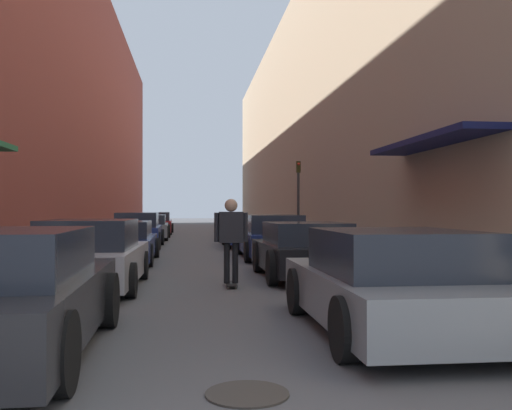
{
  "coord_description": "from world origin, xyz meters",
  "views": [
    {
      "loc": [
        -0.22,
        -1.2,
        1.55
      ],
      "look_at": [
        1.37,
        12.71,
        1.62
      ],
      "focal_mm": 40.0,
      "sensor_mm": 36.0,
      "label": 1
    }
  ],
  "objects_px": {
    "parked_car_right_1": "(305,251)",
    "traffic_light": "(298,193)",
    "parked_car_left_2": "(122,242)",
    "parked_car_left_3": "(138,231)",
    "parked_car_right_3": "(249,231)",
    "parked_car_left_1": "(91,256)",
    "parked_car_left_5": "(156,223)",
    "parked_car_right_0": "(392,283)",
    "skateboarder": "(231,233)",
    "manhole_cover": "(247,394)",
    "parked_car_right_4": "(241,227)",
    "parked_car_right_2": "(272,237)",
    "parked_car_left_4": "(149,227)",
    "parked_car_left_0": "(1,295)"
  },
  "relations": [
    {
      "from": "parked_car_left_2",
      "to": "parked_car_left_3",
      "type": "bearing_deg",
      "value": 91.1
    },
    {
      "from": "parked_car_right_0",
      "to": "traffic_light",
      "type": "distance_m",
      "value": 15.53
    },
    {
      "from": "parked_car_right_0",
      "to": "manhole_cover",
      "type": "bearing_deg",
      "value": -133.6
    },
    {
      "from": "parked_car_right_1",
      "to": "traffic_light",
      "type": "relative_size",
      "value": 1.22
    },
    {
      "from": "skateboarder",
      "to": "parked_car_right_1",
      "type": "bearing_deg",
      "value": 35.71
    },
    {
      "from": "parked_car_left_4",
      "to": "parked_car_right_2",
      "type": "distance_m",
      "value": 11.8
    },
    {
      "from": "parked_car_left_4",
      "to": "parked_car_right_2",
      "type": "xyz_separation_m",
      "value": [
        4.53,
        -10.9,
        0.04
      ]
    },
    {
      "from": "parked_car_left_5",
      "to": "parked_car_right_0",
      "type": "bearing_deg",
      "value": -80.72
    },
    {
      "from": "parked_car_left_5",
      "to": "parked_car_left_0",
      "type": "bearing_deg",
      "value": -89.78
    },
    {
      "from": "traffic_light",
      "to": "parked_car_left_2",
      "type": "bearing_deg",
      "value": -137.55
    },
    {
      "from": "parked_car_right_0",
      "to": "parked_car_right_3",
      "type": "xyz_separation_m",
      "value": [
        -0.16,
        15.86,
        0.0
      ]
    },
    {
      "from": "parked_car_left_0",
      "to": "skateboarder",
      "type": "relative_size",
      "value": 2.56
    },
    {
      "from": "parked_car_left_4",
      "to": "skateboarder",
      "type": "relative_size",
      "value": 2.74
    },
    {
      "from": "parked_car_left_3",
      "to": "manhole_cover",
      "type": "height_order",
      "value": "parked_car_left_3"
    },
    {
      "from": "parked_car_left_0",
      "to": "parked_car_left_4",
      "type": "distance_m",
      "value": 22.19
    },
    {
      "from": "manhole_cover",
      "to": "skateboarder",
      "type": "bearing_deg",
      "value": 87.16
    },
    {
      "from": "parked_car_left_5",
      "to": "parked_car_right_2",
      "type": "distance_m",
      "value": 17.66
    },
    {
      "from": "parked_car_left_1",
      "to": "traffic_light",
      "type": "relative_size",
      "value": 1.28
    },
    {
      "from": "parked_car_left_4",
      "to": "parked_car_right_4",
      "type": "xyz_separation_m",
      "value": [
        4.5,
        -0.26,
        -0.01
      ]
    },
    {
      "from": "parked_car_left_5",
      "to": "parked_car_right_3",
      "type": "relative_size",
      "value": 1.09
    },
    {
      "from": "parked_car_left_2",
      "to": "manhole_cover",
      "type": "bearing_deg",
      "value": -78.53
    },
    {
      "from": "parked_car_left_0",
      "to": "parked_car_left_1",
      "type": "height_order",
      "value": "parked_car_left_0"
    },
    {
      "from": "parked_car_right_3",
      "to": "manhole_cover",
      "type": "xyz_separation_m",
      "value": [
        -1.85,
        -17.96,
        -0.61
      ]
    },
    {
      "from": "skateboarder",
      "to": "parked_car_right_4",
      "type": "bearing_deg",
      "value": 84.37
    },
    {
      "from": "parked_car_left_2",
      "to": "parked_car_left_3",
      "type": "distance_m",
      "value": 6.04
    },
    {
      "from": "parked_car_left_1",
      "to": "traffic_light",
      "type": "distance_m",
      "value": 12.66
    },
    {
      "from": "parked_car_right_4",
      "to": "skateboarder",
      "type": "distance_m",
      "value": 16.99
    },
    {
      "from": "skateboarder",
      "to": "manhole_cover",
      "type": "height_order",
      "value": "skateboarder"
    },
    {
      "from": "parked_car_left_1",
      "to": "traffic_light",
      "type": "xyz_separation_m",
      "value": [
        6.11,
        10.97,
        1.53
      ]
    },
    {
      "from": "parked_car_right_4",
      "to": "skateboarder",
      "type": "bearing_deg",
      "value": -95.63
    },
    {
      "from": "parked_car_left_1",
      "to": "parked_car_right_2",
      "type": "xyz_separation_m",
      "value": [
        4.38,
        6.24,
        0.01
      ]
    },
    {
      "from": "parked_car_right_1",
      "to": "parked_car_left_1",
      "type": "bearing_deg",
      "value": -164.64
    },
    {
      "from": "manhole_cover",
      "to": "traffic_light",
      "type": "relative_size",
      "value": 0.21
    },
    {
      "from": "parked_car_right_3",
      "to": "parked_car_left_1",
      "type": "bearing_deg",
      "value": -110.13
    },
    {
      "from": "parked_car_left_1",
      "to": "parked_car_right_0",
      "type": "height_order",
      "value": "parked_car_left_1"
    },
    {
      "from": "parked_car_right_2",
      "to": "parked_car_left_0",
      "type": "bearing_deg",
      "value": -111.4
    },
    {
      "from": "parked_car_right_1",
      "to": "traffic_light",
      "type": "bearing_deg",
      "value": 80.03
    },
    {
      "from": "parked_car_left_4",
      "to": "parked_car_right_4",
      "type": "distance_m",
      "value": 4.5
    },
    {
      "from": "parked_car_right_1",
      "to": "parked_car_right_4",
      "type": "distance_m",
      "value": 15.67
    },
    {
      "from": "parked_car_right_4",
      "to": "parked_car_right_0",
      "type": "bearing_deg",
      "value": -89.94
    },
    {
      "from": "parked_car_left_3",
      "to": "parked_car_left_5",
      "type": "height_order",
      "value": "parked_car_left_3"
    },
    {
      "from": "manhole_cover",
      "to": "traffic_light",
      "type": "xyz_separation_m",
      "value": [
        3.76,
        17.46,
        2.15
      ]
    },
    {
      "from": "parked_car_left_3",
      "to": "parked_car_right_4",
      "type": "relative_size",
      "value": 1.04
    },
    {
      "from": "parked_car_right_0",
      "to": "parked_car_right_1",
      "type": "height_order",
      "value": "parked_car_right_0"
    },
    {
      "from": "parked_car_left_1",
      "to": "parked_car_right_4",
      "type": "relative_size",
      "value": 0.98
    },
    {
      "from": "skateboarder",
      "to": "parked_car_left_5",
      "type": "bearing_deg",
      "value": 96.92
    },
    {
      "from": "parked_car_left_2",
      "to": "manhole_cover",
      "type": "relative_size",
      "value": 6.73
    },
    {
      "from": "parked_car_left_0",
      "to": "parked_car_left_5",
      "type": "bearing_deg",
      "value": 90.22
    },
    {
      "from": "parked_car_left_2",
      "to": "traffic_light",
      "type": "distance_m",
      "value": 8.5
    },
    {
      "from": "parked_car_right_2",
      "to": "parked_car_left_3",
      "type": "bearing_deg",
      "value": 131.41
    }
  ]
}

